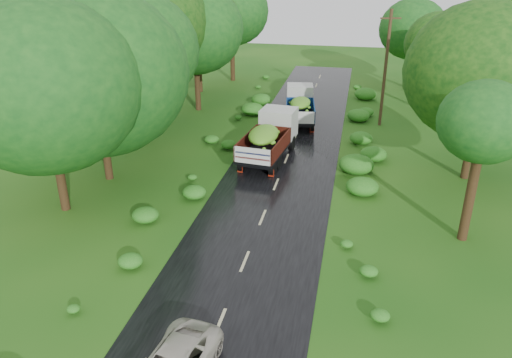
# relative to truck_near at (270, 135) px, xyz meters

# --- Properties ---
(ground) EXTENTS (120.00, 120.00, 0.00)m
(ground) POSITION_rel_truck_near_xyz_m (1.08, -15.99, -1.54)
(ground) COLOR #10450E
(ground) RESTS_ON ground
(road) EXTENTS (6.50, 80.00, 0.02)m
(road) POSITION_rel_truck_near_xyz_m (1.08, -10.99, -1.53)
(road) COLOR black
(road) RESTS_ON ground
(road_lines) EXTENTS (0.12, 69.60, 0.00)m
(road_lines) POSITION_rel_truck_near_xyz_m (1.08, -9.99, -1.51)
(road_lines) COLOR #BFB78C
(road_lines) RESTS_ON road
(truck_near) EXTENTS (2.99, 6.68, 2.72)m
(truck_near) POSITION_rel_truck_near_xyz_m (0.00, 0.00, 0.00)
(truck_near) COLOR black
(truck_near) RESTS_ON ground
(truck_far) EXTENTS (2.87, 6.14, 2.48)m
(truck_far) POSITION_rel_truck_near_xyz_m (0.91, 7.97, -0.13)
(truck_far) COLOR black
(truck_far) RESTS_ON ground
(utility_pole) EXTENTS (1.48, 0.42, 8.54)m
(utility_pole) POSITION_rel_truck_near_xyz_m (7.07, 8.35, 2.86)
(utility_pole) COLOR #382616
(utility_pole) RESTS_ON ground
(trees_left) EXTENTS (7.27, 33.69, 9.56)m
(trees_left) POSITION_rel_truck_near_xyz_m (-9.05, 4.19, 5.01)
(trees_left) COLOR black
(trees_left) RESTS_ON ground
(trees_right) EXTENTS (5.82, 32.43, 8.07)m
(trees_right) POSITION_rel_truck_near_xyz_m (11.00, 6.73, 4.23)
(trees_right) COLOR black
(trees_right) RESTS_ON ground
(shrubs) EXTENTS (11.90, 44.00, 0.70)m
(shrubs) POSITION_rel_truck_near_xyz_m (1.08, -1.99, -1.19)
(shrubs) COLOR #1D6818
(shrubs) RESTS_ON ground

